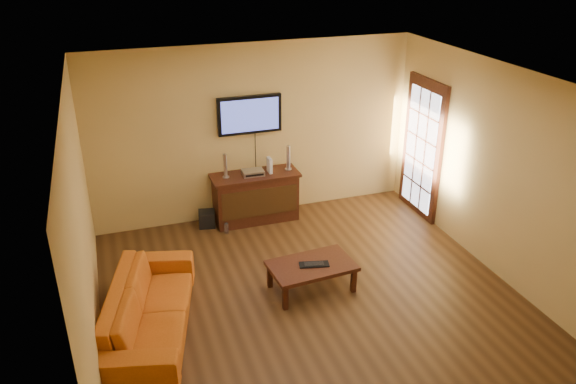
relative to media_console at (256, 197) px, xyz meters
name	(u,v)px	position (x,y,z in m)	size (l,w,h in m)	color
ground_plane	(312,298)	(0.08, -2.24, -0.39)	(5.00, 5.00, 0.00)	#3C2510
room_walls	(296,153)	(0.08, -1.61, 1.30)	(5.00, 5.00, 5.00)	tan
french_door	(422,150)	(2.54, -0.54, 0.66)	(0.07, 1.02, 2.22)	black
media_console	(256,197)	(0.00, 0.00, 0.00)	(1.34, 0.51, 0.77)	black
television	(250,115)	(0.00, 0.22, 1.26)	(0.97, 0.08, 0.58)	black
coffee_table	(312,267)	(0.14, -2.06, -0.07)	(1.09, 0.70, 0.37)	black
sofa	(149,301)	(-1.86, -2.25, 0.02)	(2.10, 0.61, 0.82)	#C35C15
speaker_left	(225,167)	(-0.45, 0.02, 0.56)	(0.10, 0.10, 0.38)	silver
speaker_right	(288,159)	(0.54, 0.02, 0.56)	(0.11, 0.11, 0.39)	silver
av_receiver	(253,172)	(-0.03, -0.01, 0.42)	(0.32, 0.23, 0.07)	silver
game_console	(270,165)	(0.23, 0.00, 0.50)	(0.05, 0.17, 0.23)	white
subwoofer	(207,219)	(-0.77, 0.03, -0.27)	(0.24, 0.24, 0.24)	black
bottle	(226,228)	(-0.55, -0.30, -0.30)	(0.06, 0.06, 0.19)	white
keyboard	(314,264)	(0.16, -2.09, -0.01)	(0.39, 0.22, 0.02)	black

